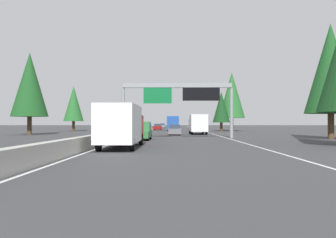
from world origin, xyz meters
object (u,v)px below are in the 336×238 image
object	(u,v)px
conifer_left_near	(30,85)
box_truck_mid_center	(122,125)
bus_near_right	(173,123)
conifer_right_far	(232,95)
box_truck_distant_a	(198,124)
sign_gantry_overhead	(179,94)
sedan_near_center	(175,130)
sedan_far_right	(158,127)
conifer_left_mid	(74,104)
sedan_mid_left	(162,126)
conifer_right_mid	(221,107)
pickup_far_center	(141,131)
minivan_mid_right	(173,125)
conifer_right_near	(331,68)

from	to	relation	value
conifer_left_near	box_truck_mid_center	bearing A→B (deg)	-146.24
bus_near_right	conifer_right_far	size ratio (longest dim) A/B	0.93
box_truck_distant_a	conifer_right_far	bearing A→B (deg)	-23.12
sign_gantry_overhead	box_truck_mid_center	distance (m)	15.94
sign_gantry_overhead	sedan_near_center	bearing A→B (deg)	2.25
bus_near_right	sedan_far_right	distance (m)	5.71
box_truck_distant_a	conifer_left_mid	bearing A→B (deg)	52.58
box_truck_mid_center	sedan_mid_left	distance (m)	88.74
conifer_right_mid	conifer_left_mid	distance (m)	30.58
conifer_left_mid	sedan_far_right	bearing A→B (deg)	-58.58
box_truck_mid_center	conifer_left_mid	bearing A→B (deg)	19.83
sign_gantry_overhead	pickup_far_center	bearing A→B (deg)	130.84
box_truck_mid_center	conifer_left_near	distance (m)	31.75
minivan_mid_right	sedan_far_right	xyz separation A→B (m)	(-35.81, 3.75, -0.27)
box_truck_mid_center	box_truck_distant_a	world-z (taller)	same
sign_gantry_overhead	sedan_near_center	world-z (taller)	sign_gantry_overhead
sign_gantry_overhead	sedan_mid_left	world-z (taller)	sign_gantry_overhead
pickup_far_center	sedan_near_center	size ratio (longest dim) A/B	1.27
box_truck_distant_a	conifer_right_far	distance (m)	22.88
sign_gantry_overhead	minivan_mid_right	size ratio (longest dim) A/B	2.54
box_truck_mid_center	minivan_mid_right	world-z (taller)	box_truck_mid_center
sedan_mid_left	sedan_far_right	bearing A→B (deg)	179.55
minivan_mid_right	conifer_left_near	bearing A→B (deg)	162.69
pickup_far_center	conifer_left_near	bearing A→B (deg)	50.72
sedan_far_right	conifer_right_far	distance (m)	19.60
minivan_mid_right	sedan_far_right	distance (m)	36.01
minivan_mid_right	sedan_mid_left	xyz separation A→B (m)	(-4.83, 3.51, -0.27)
box_truck_mid_center	conifer_right_near	distance (m)	25.57
sedan_far_right	conifer_right_near	xyz separation A→B (m)	(-44.15, -20.82, 6.98)
bus_near_right	sign_gantry_overhead	bearing A→B (deg)	-179.02
bus_near_right	box_truck_distant_a	xyz separation A→B (m)	(-24.86, -3.80, -0.11)
minivan_mid_right	conifer_right_mid	distance (m)	48.33
sign_gantry_overhead	conifer_left_near	xyz separation A→B (m)	(10.97, 21.62, 2.35)
pickup_far_center	sedan_far_right	world-z (taller)	pickup_far_center
bus_near_right	conifer_right_near	world-z (taller)	conifer_right_near
sedan_near_center	box_truck_distant_a	distance (m)	4.96
conifer_right_near	box_truck_mid_center	bearing A→B (deg)	123.19
box_truck_mid_center	conifer_right_near	xyz separation A→B (m)	(13.60, -20.79, 6.05)
sedan_near_center	sedan_mid_left	size ratio (longest dim) A/B	1.00
minivan_mid_right	conifer_right_near	xyz separation A→B (m)	(-79.96, -17.07, 6.71)
sedan_far_right	conifer_left_near	size ratio (longest dim) A/B	0.37
box_truck_mid_center	conifer_right_far	bearing A→B (deg)	-18.18
pickup_far_center	conifer_right_far	world-z (taller)	conifer_right_far
sedan_far_right	conifer_left_near	xyz separation A→B (m)	(-31.79, 17.32, 6.64)
conifer_left_near	conifer_right_near	bearing A→B (deg)	-107.96
pickup_far_center	sedan_mid_left	xyz separation A→B (m)	(77.19, 0.07, -0.23)
bus_near_right	conifer_right_near	bearing A→B (deg)	-156.69
pickup_far_center	conifer_left_mid	world-z (taller)	conifer_left_mid
sedan_far_right	conifer_right_far	bearing A→B (deg)	-118.67
bus_near_right	sedan_mid_left	bearing A→B (deg)	5.51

